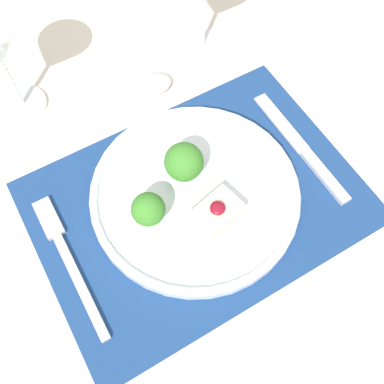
{
  "coord_description": "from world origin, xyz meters",
  "views": [
    {
      "loc": [
        -0.14,
        -0.23,
        1.31
      ],
      "look_at": [
        -0.0,
        0.01,
        0.78
      ],
      "focal_mm": 42.0,
      "sensor_mm": 36.0,
      "label": 1
    }
  ],
  "objects_px": {
    "fork": "(66,255)",
    "spoon": "(143,89)",
    "dinner_plate": "(191,194)",
    "knife": "(306,153)"
  },
  "relations": [
    {
      "from": "dinner_plate",
      "to": "fork",
      "type": "distance_m",
      "value": 0.18
    },
    {
      "from": "fork",
      "to": "spoon",
      "type": "height_order",
      "value": "spoon"
    },
    {
      "from": "fork",
      "to": "spoon",
      "type": "xyz_separation_m",
      "value": [
        0.21,
        0.19,
        0.0
      ]
    },
    {
      "from": "dinner_plate",
      "to": "knife",
      "type": "relative_size",
      "value": 1.35
    },
    {
      "from": "dinner_plate",
      "to": "fork",
      "type": "relative_size",
      "value": 1.35
    },
    {
      "from": "spoon",
      "to": "knife",
      "type": "bearing_deg",
      "value": -57.72
    },
    {
      "from": "fork",
      "to": "spoon",
      "type": "bearing_deg",
      "value": 44.56
    },
    {
      "from": "dinner_plate",
      "to": "spoon",
      "type": "height_order",
      "value": "dinner_plate"
    },
    {
      "from": "dinner_plate",
      "to": "fork",
      "type": "height_order",
      "value": "dinner_plate"
    },
    {
      "from": "dinner_plate",
      "to": "fork",
      "type": "bearing_deg",
      "value": 176.97
    }
  ]
}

